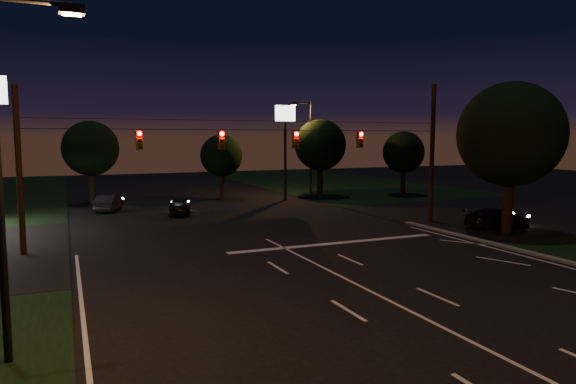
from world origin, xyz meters
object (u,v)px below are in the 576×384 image
car_oncoming_a (180,206)px  car_oncoming_b (109,203)px  tree_right_near (509,136)px  utility_pole_right (430,222)px  car_cross (497,218)px

car_oncoming_a → car_oncoming_b: size_ratio=0.98×
tree_right_near → car_oncoming_a: bearing=137.4°
tree_right_near → car_oncoming_b: bearing=137.6°
utility_pole_right → car_cross: 4.20m
car_oncoming_a → car_cross: (16.91, -13.33, -0.02)m
car_oncoming_b → car_cross: bearing=159.1°
car_cross → utility_pole_right: bearing=34.4°
tree_right_near → car_oncoming_a: size_ratio=2.32×
tree_right_near → car_cross: (0.86, 1.43, -5.05)m
car_oncoming_a → car_cross: car_oncoming_a is taller
utility_pole_right → car_cross: (2.39, -3.40, 0.63)m
tree_right_near → car_oncoming_a: (-16.05, 14.76, -5.03)m
tree_right_near → car_oncoming_a: tree_right_near is taller
utility_pole_right → tree_right_near: size_ratio=1.03×
utility_pole_right → car_oncoming_b: size_ratio=2.34×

